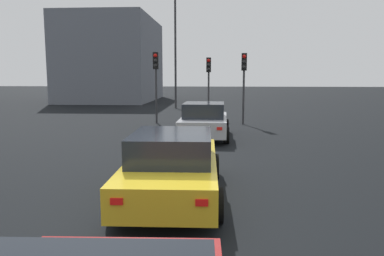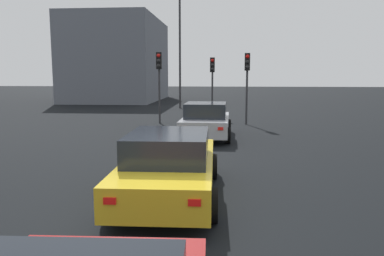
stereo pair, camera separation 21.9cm
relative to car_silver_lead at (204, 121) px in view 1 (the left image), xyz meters
name	(u,v)px [view 1 (the left image)]	position (x,y,z in m)	size (l,w,h in m)	color
ground_plane	(174,222)	(-9.02, 0.24, -0.82)	(160.00, 160.00, 0.20)	black
car_silver_lead	(204,121)	(0.00, 0.00, 0.00)	(4.28, 2.16, 1.49)	#A8AAB2
car_yellow_second	(173,165)	(-7.84, 0.40, -0.02)	(4.75, 2.15, 1.44)	gold
traffic_light_near_left	(209,74)	(7.99, 0.01, 1.95)	(0.32, 0.29, 3.70)	#2D2D30
traffic_light_near_right	(156,72)	(4.66, 2.78, 2.05)	(0.32, 0.28, 3.84)	#2D2D30
traffic_light_far_left	(244,73)	(4.45, -1.93, 1.99)	(0.32, 0.29, 3.76)	#2D2D30
street_lamp_kerbside	(175,43)	(14.09, 2.75, 4.37)	(0.56, 0.36, 8.82)	#2D2D30
building_facade_left	(113,60)	(23.32, 10.24, 3.44)	(12.99, 8.38, 8.32)	slate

